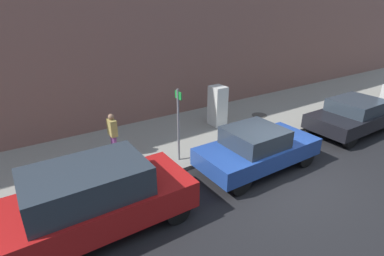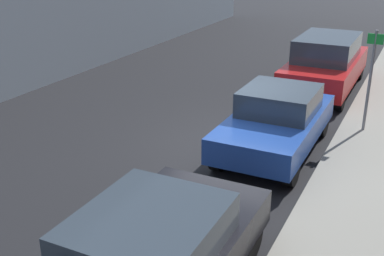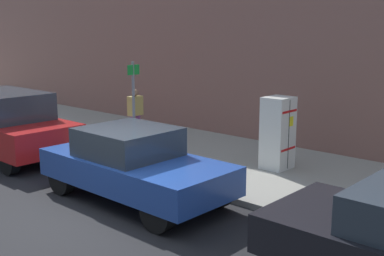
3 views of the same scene
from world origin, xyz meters
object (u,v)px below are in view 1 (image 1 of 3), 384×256
at_px(discarded_refrigerator, 218,106).
at_px(street_sign_post, 178,122).
at_px(fire_hydrant, 343,102).
at_px(parked_sedan_dark, 357,114).
at_px(parked_hatchback_blue, 257,148).
at_px(parked_suv_red, 89,200).
at_px(pedestrian_walking_far, 113,132).

distance_m(discarded_refrigerator, street_sign_post, 3.52).
height_order(discarded_refrigerator, street_sign_post, street_sign_post).
xyz_separation_m(discarded_refrigerator, street_sign_post, (1.79, -2.99, 0.53)).
distance_m(fire_hydrant, parked_sedan_dark, 2.31).
height_order(parked_hatchback_blue, parked_sedan_dark, parked_hatchback_blue).
bearing_deg(parked_sedan_dark, parked_suv_red, -90.00).
xyz_separation_m(discarded_refrigerator, parked_suv_red, (3.47, -6.37, -0.09)).
bearing_deg(parked_hatchback_blue, parked_suv_red, -90.00).
distance_m(pedestrian_walking_far, parked_hatchback_blue, 4.80).
distance_m(parked_hatchback_blue, parked_sedan_dark, 5.73).
xyz_separation_m(parked_suv_red, parked_hatchback_blue, (0.00, 5.28, -0.15)).
bearing_deg(parked_hatchback_blue, discarded_refrigerator, 162.62).
height_order(parked_suv_red, parked_hatchback_blue, parked_suv_red).
bearing_deg(parked_hatchback_blue, fire_hydrant, 102.37).
bearing_deg(parked_suv_red, fire_hydrant, 97.28).
xyz_separation_m(discarded_refrigerator, parked_sedan_dark, (3.47, 4.64, -0.25)).
distance_m(street_sign_post, parked_suv_red, 3.82).
bearing_deg(fire_hydrant, discarded_refrigerator, -106.41).
bearing_deg(parked_sedan_dark, parked_hatchback_blue, -90.00).
relative_size(discarded_refrigerator, fire_hydrant, 2.26).
height_order(parked_suv_red, parked_sedan_dark, parked_suv_red).
distance_m(fire_hydrant, pedestrian_walking_far, 11.08).
bearing_deg(pedestrian_walking_far, fire_hydrant, -124.53).
distance_m(discarded_refrigerator, parked_suv_red, 7.25).
xyz_separation_m(pedestrian_walking_far, parked_suv_red, (3.18, -1.69, -0.10)).
distance_m(street_sign_post, pedestrian_walking_far, 2.32).
height_order(discarded_refrigerator, parked_hatchback_blue, discarded_refrigerator).
xyz_separation_m(street_sign_post, parked_hatchback_blue, (1.68, 1.90, -0.77)).
distance_m(parked_suv_red, parked_sedan_dark, 11.01).
relative_size(discarded_refrigerator, parked_sedan_dark, 0.36).
relative_size(street_sign_post, parked_suv_red, 0.51).
bearing_deg(fire_hydrant, parked_sedan_dark, -45.36).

